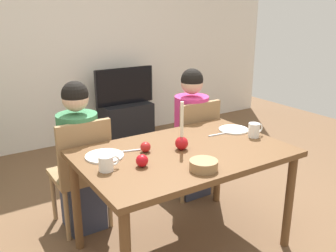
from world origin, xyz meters
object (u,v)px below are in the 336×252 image
object	(u,v)px
tv	(125,86)
mug_left	(106,163)
plate_left	(104,156)
chair_left	(82,168)
apple_by_left_plate	(142,161)
person_right_child	(191,135)
mug_right	(254,130)
bowl_walnuts	(204,165)
apple_near_candle	(145,147)
plate_right	(234,130)
tv_stand	(126,121)
candle_centerpiece	(182,140)
chair_right	(193,143)
dining_table	(184,162)
person_left_child	(80,160)

from	to	relation	value
tv	mug_left	size ratio (longest dim) A/B	6.06
plate_left	mug_left	world-z (taller)	mug_left
chair_left	apple_by_left_plate	world-z (taller)	chair_left
person_right_child	chair_left	bearing A→B (deg)	-178.20
mug_right	bowl_walnuts	bearing A→B (deg)	-158.89
mug_left	apple_by_left_plate	distance (m)	0.21
apple_near_candle	plate_right	bearing A→B (deg)	1.74
plate_right	mug_right	distance (m)	0.20
chair_left	plate_left	world-z (taller)	chair_left
tv_stand	apple_by_left_plate	distance (m)	2.65
bowl_walnuts	person_right_child	bearing A→B (deg)	57.73
person_right_child	candle_centerpiece	size ratio (longest dim) A/B	3.52
chair_right	apple_near_candle	size ratio (longest dim) A/B	12.85
chair_right	candle_centerpiece	world-z (taller)	candle_centerpiece
chair_left	tv_stand	distance (m)	2.09
dining_table	mug_right	size ratio (longest dim) A/B	10.76
person_left_child	plate_right	bearing A→B (deg)	-24.56
chair_right	plate_right	distance (m)	0.52
chair_right	candle_centerpiece	bearing A→B (deg)	-132.00
chair_left	apple_near_candle	bearing A→B (deg)	-60.05
chair_left	person_left_child	xyz separation A→B (m)	(-0.00, 0.03, 0.06)
chair_right	tv_stand	world-z (taller)	chair_right
person_left_child	apple_by_left_plate	size ratio (longest dim) A/B	15.29
dining_table	tv_stand	distance (m)	2.44
person_left_child	bowl_walnuts	xyz separation A→B (m)	(0.43, -0.95, 0.21)
person_left_child	chair_left	bearing A→B (deg)	-90.00
tv_stand	plate_left	xyz separation A→B (m)	(-1.18, -2.11, 0.52)
person_right_child	candle_centerpiece	xyz separation A→B (m)	(-0.52, -0.61, 0.25)
tv_stand	candle_centerpiece	size ratio (longest dim) A/B	1.92
candle_centerpiece	bowl_walnuts	bearing A→B (deg)	-103.08
tv	plate_right	xyz separation A→B (m)	(-0.11, -2.16, 0.05)
dining_table	tv	size ratio (longest dim) A/B	1.77
chair_left	plate_right	bearing A→B (deg)	-23.12
tv_stand	apple_near_candle	world-z (taller)	apple_near_candle
candle_centerpiece	chair_left	bearing A→B (deg)	131.50
plate_left	plate_right	size ratio (longest dim) A/B	1.07
dining_table	chair_right	world-z (taller)	chair_right
dining_table	tv	bearing A→B (deg)	73.40
chair_right	mug_right	size ratio (longest dim) A/B	6.92
bowl_walnuts	dining_table	bearing A→B (deg)	76.43
person_right_child	tv	xyz separation A→B (m)	(0.16, 1.66, 0.14)
chair_left	apple_near_candle	size ratio (longest dim) A/B	12.85
plate_left	plate_right	world-z (taller)	same
chair_left	candle_centerpiece	world-z (taller)	candle_centerpiece
person_left_child	plate_left	distance (m)	0.49
mug_left	plate_right	bearing A→B (deg)	7.78
tv	bowl_walnuts	world-z (taller)	tv
person_left_child	tv_stand	distance (m)	2.07
tv	chair_left	bearing A→B (deg)	-125.18
tv_stand	apple_near_candle	size ratio (longest dim) A/B	9.14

